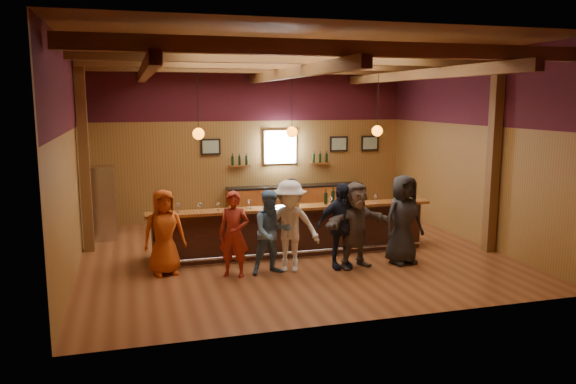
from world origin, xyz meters
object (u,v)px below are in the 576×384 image
(customer_denim, at_px, (272,232))
(customer_dark, at_px, (403,219))
(customer_white, at_px, (290,226))
(customer_brown, at_px, (356,225))
(back_bar_cabinet, at_px, (295,201))
(customer_orange, at_px, (164,232))
(bartender, at_px, (290,210))
(bar_counter, at_px, (291,229))
(stainless_fridge, at_px, (101,203))
(customer_navy, at_px, (341,226))
(customer_redvest, at_px, (234,234))
(bottle_a, at_px, (326,198))
(ice_bucket, at_px, (295,201))

(customer_denim, height_order, customer_dark, customer_dark)
(customer_white, xyz_separation_m, customer_dark, (2.42, -0.13, 0.02))
(customer_white, height_order, customer_brown, customer_white)
(back_bar_cabinet, bearing_deg, customer_dark, -80.59)
(customer_orange, xyz_separation_m, bartender, (3.06, 1.73, -0.07))
(bar_counter, bearing_deg, customer_orange, -162.99)
(back_bar_cabinet, distance_m, customer_white, 5.17)
(customer_brown, height_order, bartender, customer_brown)
(bar_counter, bearing_deg, bartender, 74.31)
(stainless_fridge, xyz_separation_m, customer_navy, (4.76, -3.88, -0.02))
(customer_redvest, distance_m, customer_denim, 0.74)
(bottle_a, bearing_deg, customer_orange, -170.60)
(customer_orange, bearing_deg, stainless_fridge, 101.49)
(back_bar_cabinet, relative_size, customer_brown, 2.26)
(customer_redvest, relative_size, customer_navy, 0.95)
(bar_counter, bearing_deg, customer_brown, -57.04)
(stainless_fridge, relative_size, customer_denim, 1.08)
(stainless_fridge, bearing_deg, bartender, -19.92)
(back_bar_cabinet, distance_m, customer_redvest, 5.65)
(customer_brown, relative_size, customer_dark, 0.95)
(customer_dark, bearing_deg, customer_orange, 162.42)
(customer_orange, relative_size, bottle_a, 4.94)
(stainless_fridge, relative_size, bartender, 1.16)
(customer_denim, xyz_separation_m, customer_dark, (2.81, -0.06, 0.10))
(customer_navy, bearing_deg, back_bar_cabinet, 83.05)
(stainless_fridge, bearing_deg, customer_dark, -32.52)
(bottle_a, bearing_deg, customer_white, -136.99)
(customer_denim, distance_m, ice_bucket, 1.42)
(bottle_a, bearing_deg, customer_denim, -143.42)
(back_bar_cabinet, height_order, customer_redvest, customer_redvest)
(customer_navy, xyz_separation_m, ice_bucket, (-0.63, 1.13, 0.34))
(stainless_fridge, bearing_deg, customer_navy, -39.19)
(bar_counter, xyz_separation_m, customer_redvest, (-1.53, -1.37, 0.31))
(bar_counter, distance_m, bottle_a, 1.06)
(stainless_fridge, bearing_deg, customer_redvest, -55.89)
(customer_orange, relative_size, customer_white, 0.92)
(bar_counter, xyz_separation_m, customer_navy, (0.64, -1.43, 0.36))
(customer_navy, bearing_deg, bar_counter, 113.40)
(bar_counter, height_order, bartender, bartender)
(customer_redvest, xyz_separation_m, customer_denim, (0.74, -0.04, -0.00))
(bar_counter, distance_m, customer_dark, 2.52)
(customer_dark, relative_size, bottle_a, 5.47)
(customer_denim, bearing_deg, customer_white, 4.88)
(bartender, height_order, ice_bucket, bartender)
(customer_orange, bearing_deg, customer_dark, -17.00)
(back_bar_cabinet, distance_m, customer_navy, 5.05)
(back_bar_cabinet, height_order, bartender, bartender)
(customer_white, bearing_deg, ice_bucket, 89.32)
(customer_dark, bearing_deg, customer_brown, 169.68)
(back_bar_cabinet, xyz_separation_m, bottle_a, (-0.45, -3.84, 0.77))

